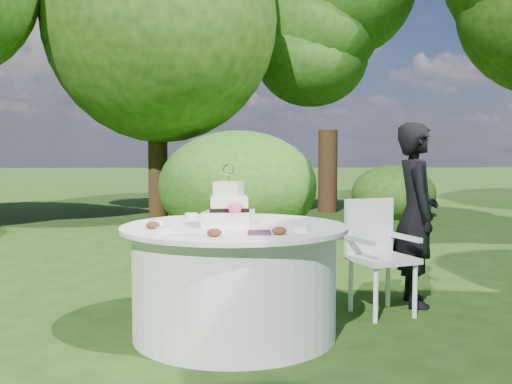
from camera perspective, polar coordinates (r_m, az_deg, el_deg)
ground at (r=4.30m, az=-2.05°, el=-13.42°), size 80.00×80.00×0.00m
napkins at (r=3.70m, az=0.31°, el=-3.89°), size 0.14×0.14×0.02m
feather_plume at (r=3.73m, az=-6.98°, el=-3.90°), size 0.48×0.07×0.01m
guest at (r=5.13m, az=14.97°, el=-2.06°), size 0.40×0.57×1.51m
table at (r=4.20m, az=-2.07°, el=-8.36°), size 1.56×1.56×0.77m
cake at (r=4.08m, az=-2.60°, el=-1.68°), size 0.37×0.37×0.43m
chair at (r=4.85m, az=11.44°, el=-5.18°), size 0.56×0.56×0.90m
votives at (r=4.07m, az=-5.16°, el=-3.03°), size 1.06×0.94×0.04m
petal_cups at (r=3.74m, az=-4.03°, el=-3.56°), size 0.90×0.46×0.05m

